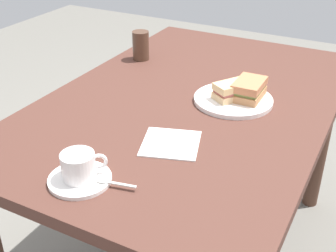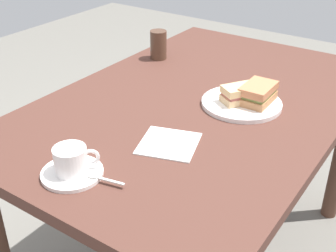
# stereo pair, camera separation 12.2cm
# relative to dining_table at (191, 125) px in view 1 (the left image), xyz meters

# --- Properties ---
(dining_table) EXTENTS (1.32, 0.86, 0.72)m
(dining_table) POSITION_rel_dining_table_xyz_m (0.00, 0.00, 0.00)
(dining_table) COLOR #4F2D25
(dining_table) RESTS_ON ground_plane
(sandwich_plate) EXTENTS (0.25, 0.25, 0.01)m
(sandwich_plate) POSITION_rel_dining_table_xyz_m (-0.04, 0.13, 0.11)
(sandwich_plate) COLOR white
(sandwich_plate) RESTS_ON dining_table
(sandwich_front) EXTENTS (0.14, 0.12, 0.05)m
(sandwich_front) POSITION_rel_dining_table_xyz_m (-0.03, 0.13, 0.14)
(sandwich_front) COLOR #DDB47F
(sandwich_front) RESTS_ON sandwich_plate
(sandwich_back) EXTENTS (0.13, 0.09, 0.06)m
(sandwich_back) POSITION_rel_dining_table_xyz_m (-0.06, 0.17, 0.14)
(sandwich_back) COLOR #B57C4F
(sandwich_back) RESTS_ON sandwich_plate
(coffee_saucer) EXTENTS (0.15, 0.15, 0.01)m
(coffee_saucer) POSITION_rel_dining_table_xyz_m (0.53, -0.04, 0.11)
(coffee_saucer) COLOR white
(coffee_saucer) RESTS_ON dining_table
(coffee_cup) EXTENTS (0.09, 0.09, 0.07)m
(coffee_cup) POSITION_rel_dining_table_xyz_m (0.53, -0.04, 0.15)
(coffee_cup) COLOR white
(coffee_cup) RESTS_ON coffee_saucer
(spoon) EXTENTS (0.03, 0.10, 0.01)m
(spoon) POSITION_rel_dining_table_xyz_m (0.52, 0.03, 0.11)
(spoon) COLOR silver
(spoon) RESTS_ON coffee_saucer
(napkin) EXTENTS (0.19, 0.19, 0.00)m
(napkin) POSITION_rel_dining_table_xyz_m (0.28, 0.07, 0.10)
(napkin) COLOR white
(napkin) RESTS_ON dining_table
(drinking_glass) EXTENTS (0.06, 0.06, 0.11)m
(drinking_glass) POSITION_rel_dining_table_xyz_m (-0.23, -0.32, 0.16)
(drinking_glass) COLOR #4F3426
(drinking_glass) RESTS_ON dining_table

